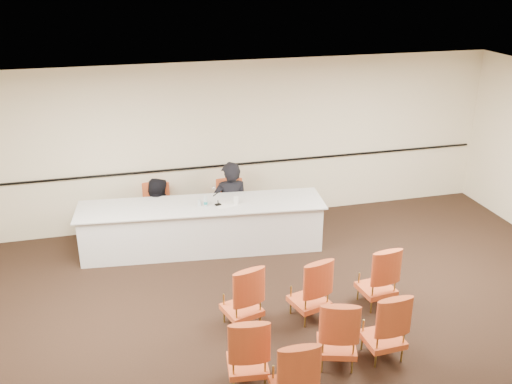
# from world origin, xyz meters

# --- Properties ---
(floor) EXTENTS (10.00, 10.00, 0.00)m
(floor) POSITION_xyz_m (0.00, 0.00, 0.00)
(floor) COLOR black
(floor) RESTS_ON ground
(ceiling) EXTENTS (10.00, 10.00, 0.00)m
(ceiling) POSITION_xyz_m (0.00, 0.00, 3.00)
(ceiling) COLOR white
(ceiling) RESTS_ON ground
(wall_back) EXTENTS (10.00, 0.04, 3.00)m
(wall_back) POSITION_xyz_m (0.00, 4.00, 1.50)
(wall_back) COLOR #F9EFC4
(wall_back) RESTS_ON ground
(wall_rail) EXTENTS (9.80, 0.04, 0.03)m
(wall_rail) POSITION_xyz_m (0.00, 3.96, 1.10)
(wall_rail) COLOR black
(wall_rail) RESTS_ON wall_back
(panel_table) EXTENTS (4.18, 1.37, 0.82)m
(panel_table) POSITION_xyz_m (-0.79, 2.90, 0.41)
(panel_table) COLOR silver
(panel_table) RESTS_ON ground
(panelist_main) EXTENTS (0.67, 0.45, 1.81)m
(panelist_main) POSITION_xyz_m (-0.18, 3.44, 0.44)
(panelist_main) COLOR black
(panelist_main) RESTS_ON ground
(panelist_main_chair) EXTENTS (0.55, 0.55, 0.95)m
(panelist_main_chair) POSITION_xyz_m (-0.18, 3.44, 0.47)
(panelist_main_chair) COLOR #E55329
(panelist_main_chair) RESTS_ON ground
(panelist_second) EXTENTS (0.94, 0.82, 1.63)m
(panelist_second) POSITION_xyz_m (-1.49, 3.58, 0.29)
(panelist_second) COLOR black
(panelist_second) RESTS_ON ground
(panelist_second_chair) EXTENTS (0.55, 0.55, 0.95)m
(panelist_second_chair) POSITION_xyz_m (-1.49, 3.58, 0.47)
(panelist_second_chair) COLOR #E55329
(panelist_second_chair) RESTS_ON ground
(papers) EXTENTS (0.33, 0.26, 0.00)m
(papers) POSITION_xyz_m (-0.42, 2.77, 0.83)
(papers) COLOR white
(papers) RESTS_ON panel_table
(microphone) EXTENTS (0.15, 0.23, 0.29)m
(microphone) POSITION_xyz_m (-0.53, 2.80, 0.97)
(microphone) COLOR black
(microphone) RESTS_ON panel_table
(water_bottle) EXTENTS (0.07, 0.07, 0.21)m
(water_bottle) POSITION_xyz_m (-0.73, 2.81, 0.93)
(water_bottle) COLOR teal
(water_bottle) RESTS_ON panel_table
(drinking_glass) EXTENTS (0.09, 0.09, 0.10)m
(drinking_glass) POSITION_xyz_m (-0.83, 2.88, 0.87)
(drinking_glass) COLOR silver
(drinking_glass) RESTS_ON panel_table
(coffee_cup) EXTENTS (0.09, 0.09, 0.13)m
(coffee_cup) POSITION_xyz_m (-0.23, 2.77, 0.89)
(coffee_cup) COLOR white
(coffee_cup) RESTS_ON panel_table
(aud_chair_front_left) EXTENTS (0.62, 0.62, 0.95)m
(aud_chair_front_left) POSITION_xyz_m (-0.65, 0.57, 0.47)
(aud_chair_front_left) COLOR #E55329
(aud_chair_front_left) RESTS_ON ground
(aud_chair_front_mid) EXTENTS (0.61, 0.61, 0.95)m
(aud_chair_front_mid) POSITION_xyz_m (0.29, 0.53, 0.47)
(aud_chair_front_mid) COLOR #E55329
(aud_chair_front_mid) RESTS_ON ground
(aud_chair_front_right) EXTENTS (0.56, 0.56, 0.95)m
(aud_chair_front_right) POSITION_xyz_m (1.33, 0.59, 0.47)
(aud_chair_front_right) COLOR #E55329
(aud_chair_front_right) RESTS_ON ground
(aud_chair_back_left) EXTENTS (0.56, 0.56, 0.95)m
(aud_chair_back_left) POSITION_xyz_m (-0.85, -0.55, 0.47)
(aud_chair_back_left) COLOR #E55329
(aud_chair_back_left) RESTS_ON ground
(aud_chair_back_mid) EXTENTS (0.63, 0.63, 0.95)m
(aud_chair_back_mid) POSITION_xyz_m (0.28, -0.49, 0.47)
(aud_chair_back_mid) COLOR #E55329
(aud_chair_back_mid) RESTS_ON ground
(aud_chair_back_right) EXTENTS (0.52, 0.52, 0.95)m
(aud_chair_back_right) POSITION_xyz_m (0.89, -0.50, 0.47)
(aud_chair_back_right) COLOR #E55329
(aud_chair_back_right) RESTS_ON ground
(aud_chair_extra) EXTENTS (0.52, 0.52, 0.95)m
(aud_chair_extra) POSITION_xyz_m (-0.46, -1.07, 0.47)
(aud_chair_extra) COLOR #E55329
(aud_chair_extra) RESTS_ON ground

